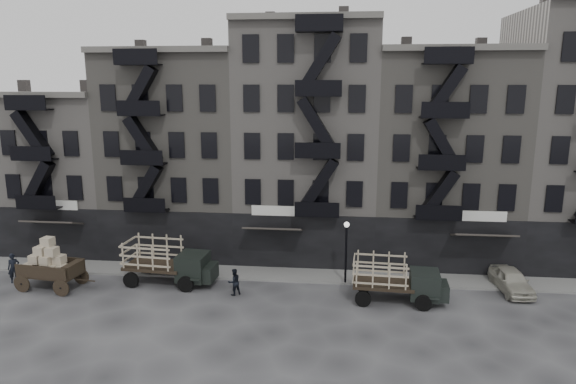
# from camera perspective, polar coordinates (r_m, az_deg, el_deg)

# --- Properties ---
(ground) EXTENTS (140.00, 140.00, 0.00)m
(ground) POSITION_cam_1_polar(r_m,az_deg,el_deg) (32.33, 0.95, -11.76)
(ground) COLOR #38383A
(ground) RESTS_ON ground
(sidewalk) EXTENTS (55.00, 2.50, 0.15)m
(sidewalk) POSITION_cam_1_polar(r_m,az_deg,el_deg) (35.75, 1.49, -9.20)
(sidewalk) COLOR slate
(sidewalk) RESTS_ON ground
(building_west) EXTENTS (10.00, 11.35, 13.20)m
(building_west) POSITION_cam_1_polar(r_m,az_deg,el_deg) (45.82, -23.61, 2.28)
(building_west) COLOR gray
(building_west) RESTS_ON ground
(building_midwest) EXTENTS (10.00, 11.35, 16.20)m
(building_midwest) POSITION_cam_1_polar(r_m,az_deg,el_deg) (41.57, -11.68, 4.22)
(building_midwest) COLOR slate
(building_midwest) RESTS_ON ground
(building_center) EXTENTS (10.00, 11.35, 18.20)m
(building_center) POSITION_cam_1_polar(r_m,az_deg,el_deg) (39.58, 2.26, 5.53)
(building_center) COLOR gray
(building_center) RESTS_ON ground
(building_mideast) EXTENTS (10.00, 11.35, 16.20)m
(building_mideast) POSITION_cam_1_polar(r_m,az_deg,el_deg) (40.32, 16.61, 3.71)
(building_mideast) COLOR slate
(building_mideast) RESTS_ON ground
(lamp_post) EXTENTS (0.36, 0.36, 4.28)m
(lamp_post) POSITION_cam_1_polar(r_m,az_deg,el_deg) (33.65, 6.48, -5.77)
(lamp_post) COLOR black
(lamp_post) RESTS_ON ground
(wagon) EXTENTS (4.21, 2.63, 3.35)m
(wagon) POSITION_cam_1_polar(r_m,az_deg,el_deg) (36.55, -25.10, -6.86)
(wagon) COLOR black
(wagon) RESTS_ON ground
(stake_truck_west) EXTENTS (6.14, 2.89, 3.00)m
(stake_truck_west) POSITION_cam_1_polar(r_m,az_deg,el_deg) (34.89, -13.25, -7.23)
(stake_truck_west) COLOR black
(stake_truck_west) RESTS_ON ground
(stake_truck_east) EXTENTS (5.72, 2.63, 2.80)m
(stake_truck_east) POSITION_cam_1_polar(r_m,az_deg,el_deg) (32.02, 11.99, -9.19)
(stake_truck_east) COLOR black
(stake_truck_east) RESTS_ON ground
(car_east) EXTENTS (2.13, 4.43, 1.46)m
(car_east) POSITION_cam_1_polar(r_m,az_deg,el_deg) (36.04, 23.57, -8.98)
(car_east) COLOR #AFAC9D
(car_east) RESTS_ON ground
(pedestrian_west) EXTENTS (0.87, 0.80, 2.00)m
(pedestrian_west) POSITION_cam_1_polar(r_m,az_deg,el_deg) (38.90, -28.18, -7.46)
(pedestrian_west) COLOR black
(pedestrian_west) RESTS_ON ground
(pedestrian_mid) EXTENTS (1.06, 1.03, 1.71)m
(pedestrian_mid) POSITION_cam_1_polar(r_m,az_deg,el_deg) (32.72, -6.01, -9.90)
(pedestrian_mid) COLOR black
(pedestrian_mid) RESTS_ON ground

